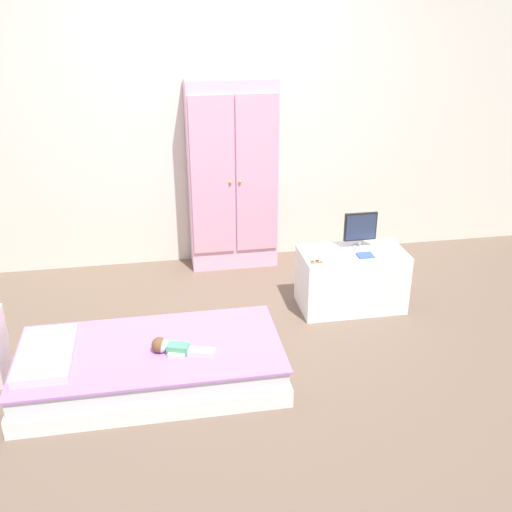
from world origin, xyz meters
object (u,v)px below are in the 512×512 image
(doll, at_px, (171,347))
(wardrobe, at_px, (233,176))
(rocking_horse_toy, at_px, (318,257))
(bed, at_px, (152,365))
(tv_stand, at_px, (351,279))
(tv_monitor, at_px, (360,228))
(book_blue, at_px, (365,255))

(doll, bearing_deg, wardrobe, 70.06)
(doll, relative_size, rocking_horse_toy, 3.75)
(bed, bearing_deg, tv_stand, 25.29)
(bed, height_order, tv_stand, tv_stand)
(tv_monitor, bearing_deg, doll, -149.56)
(rocking_horse_toy, bearing_deg, tv_monitor, 28.98)
(bed, relative_size, tv_stand, 2.06)
(wardrobe, height_order, rocking_horse_toy, wardrobe)
(doll, distance_m, rocking_horse_toy, 1.29)
(rocking_horse_toy, bearing_deg, book_blue, 7.12)
(tv_monitor, relative_size, rocking_horse_toy, 2.71)
(wardrobe, distance_m, tv_stand, 1.36)
(bed, xyz_separation_m, rocking_horse_toy, (1.22, 0.58, 0.39))
(tv_monitor, distance_m, book_blue, 0.23)
(bed, bearing_deg, tv_monitor, 26.42)
(tv_stand, xyz_separation_m, tv_monitor, (0.07, 0.07, 0.39))
(doll, bearing_deg, tv_monitor, 30.44)
(tv_stand, height_order, book_blue, book_blue)
(wardrobe, relative_size, book_blue, 13.98)
(doll, relative_size, tv_monitor, 1.38)
(book_blue, bearing_deg, tv_stand, 121.70)
(tv_stand, bearing_deg, doll, -150.51)
(wardrobe, bearing_deg, bed, -114.43)
(tv_stand, xyz_separation_m, book_blue, (0.06, -0.10, 0.24))
(wardrobe, relative_size, tv_monitor, 5.85)
(doll, relative_size, book_blue, 3.31)
(tv_monitor, bearing_deg, bed, -153.58)
(wardrobe, bearing_deg, tv_stand, -50.59)
(rocking_horse_toy, bearing_deg, doll, -149.05)
(bed, xyz_separation_m, book_blue, (1.60, 0.63, 0.35))
(rocking_horse_toy, bearing_deg, tv_stand, 24.19)
(tv_stand, distance_m, book_blue, 0.26)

